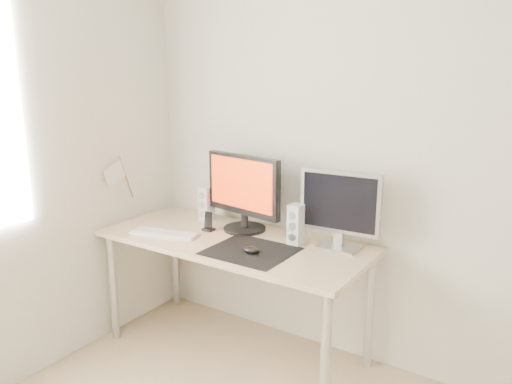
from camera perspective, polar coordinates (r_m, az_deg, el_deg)
The scene contains 11 objects.
wall_back at distance 2.73m, azimuth 18.20°, elevation 3.88°, with size 3.50×3.50×0.00m, color silver.
mousepad at distance 2.72m, azimuth -0.61°, elevation -6.75°, with size 0.45×0.40×0.00m, color black.
mouse at distance 2.68m, azimuth -0.61°, elevation -6.62°, with size 0.10×0.06×0.04m, color black.
desk at distance 2.95m, azimuth -2.53°, elevation -6.77°, with size 1.60×0.70×0.73m.
main_monitor at distance 3.00m, azimuth -1.45°, elevation 0.24°, with size 0.55×0.30×0.47m.
second_monitor at distance 2.73m, azimuth 9.58°, elevation -1.61°, with size 0.45×0.17×0.43m.
speaker_left at distance 3.24m, azimuth -5.70°, elevation -1.34°, with size 0.07×0.09×0.23m.
speaker_right at distance 2.81m, azimuth 4.58°, elevation -3.73°, with size 0.07×0.09×0.23m.
keyboard at distance 3.04m, azimuth -10.40°, elevation -4.65°, with size 0.44×0.21×0.02m.
phone_dock at distance 3.07m, azimuth -5.46°, elevation -3.75°, with size 0.07×0.06×0.12m.
pennant at distance 3.26m, azimuth -15.46°, elevation 1.96°, with size 0.01×0.23×0.29m.
Camera 1 is at (0.69, -0.86, 1.69)m, focal length 35.00 mm.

